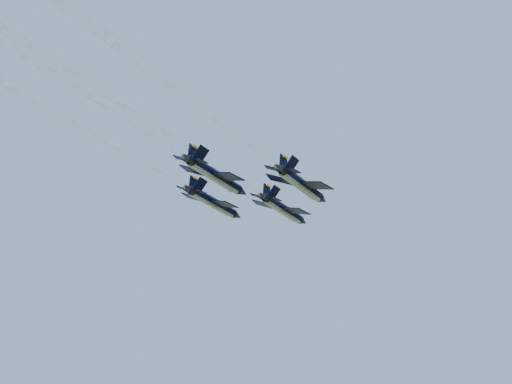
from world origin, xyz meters
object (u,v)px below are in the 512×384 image
(jet_left, at_px, (214,203))
(jet_slot, at_px, (216,176))
(jet_right, at_px, (303,185))
(jet_lead, at_px, (284,210))

(jet_left, relative_size, jet_slot, 1.00)
(jet_left, xyz_separation_m, jet_right, (20.24, -4.01, 0.00))
(jet_lead, xyz_separation_m, jet_right, (7.99, -13.43, 0.00))
(jet_lead, height_order, jet_slot, same)
(jet_lead, height_order, jet_left, same)
(jet_left, bearing_deg, jet_lead, 51.43)
(jet_left, xyz_separation_m, jet_slot, (6.81, -13.88, 0.00))
(jet_right, xyz_separation_m, jet_slot, (-13.43, -9.87, 0.00))
(jet_right, distance_m, jet_slot, 16.67)
(jet_right, height_order, jet_slot, same)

